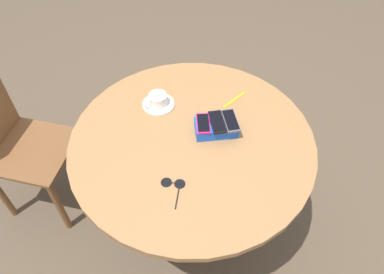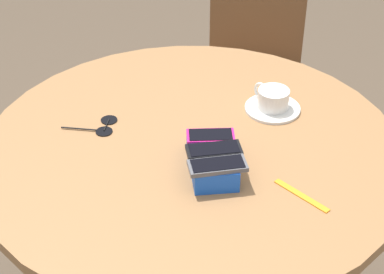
% 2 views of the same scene
% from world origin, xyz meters
% --- Properties ---
extents(ground_plane, '(8.00, 8.00, 0.00)m').
position_xyz_m(ground_plane, '(0.00, 0.00, 0.00)').
color(ground_plane, brown).
extents(round_table, '(1.09, 1.09, 0.79)m').
position_xyz_m(round_table, '(0.00, 0.00, 0.68)').
color(round_table, '#2D2D2D').
rests_on(round_table, ground_plane).
extents(phone_box, '(0.19, 0.11, 0.05)m').
position_xyz_m(phone_box, '(-0.11, -0.04, 0.82)').
color(phone_box, blue).
rests_on(phone_box, round_table).
extents(phone_gray, '(0.07, 0.14, 0.01)m').
position_xyz_m(phone_gray, '(-0.18, -0.04, 0.85)').
color(phone_gray, '#515156').
rests_on(phone_gray, phone_box).
extents(phone_black, '(0.07, 0.14, 0.01)m').
position_xyz_m(phone_black, '(-0.12, -0.04, 0.85)').
color(phone_black, black).
rests_on(phone_black, phone_box).
extents(phone_magenta, '(0.06, 0.12, 0.01)m').
position_xyz_m(phone_magenta, '(-0.05, -0.04, 0.85)').
color(phone_magenta, '#D11975').
rests_on(phone_magenta, phone_box).
extents(saucer, '(0.15, 0.15, 0.01)m').
position_xyz_m(saucer, '(0.14, -0.24, 0.79)').
color(saucer, silver).
rests_on(saucer, round_table).
extents(coffee_cup, '(0.11, 0.09, 0.06)m').
position_xyz_m(coffee_cup, '(0.14, -0.24, 0.83)').
color(coffee_cup, silver).
rests_on(coffee_cup, saucer).
extents(lanyard_strap, '(0.13, 0.11, 0.00)m').
position_xyz_m(lanyard_strap, '(-0.23, -0.23, 0.79)').
color(lanyard_strap, orange).
rests_on(lanyard_strap, round_table).
extents(sunglasses, '(0.10, 0.15, 0.01)m').
position_xyz_m(sunglasses, '(0.10, 0.23, 0.79)').
color(sunglasses, black).
rests_on(sunglasses, round_table).
extents(chair_near_window, '(0.52, 0.52, 0.86)m').
position_xyz_m(chair_near_window, '(0.91, -0.32, 0.46)').
color(chair_near_window, brown).
rests_on(chair_near_window, ground_plane).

